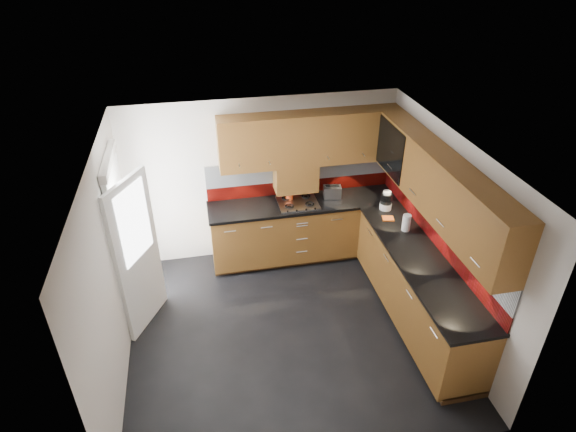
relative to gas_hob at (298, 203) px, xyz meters
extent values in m
cube|color=black|center=(-0.45, -1.47, -0.96)|extent=(4.00, 3.80, 0.02)
cube|color=white|center=(-0.45, -1.47, 1.50)|extent=(4.00, 3.80, 0.10)
cube|color=beige|center=(-0.45, 0.37, 0.25)|extent=(4.00, 0.08, 2.64)
cube|color=beige|center=(-0.45, -3.31, 0.25)|extent=(4.00, 0.08, 2.64)
cube|color=beige|center=(-2.39, -1.47, 0.25)|extent=(0.08, 3.80, 2.64)
cube|color=beige|center=(1.49, -1.47, 0.25)|extent=(0.08, 3.80, 2.64)
cube|color=brown|center=(0.10, 0.03, -0.48)|extent=(2.70, 0.60, 0.95)
cube|color=brown|center=(1.15, -1.57, -0.48)|extent=(0.60, 2.60, 0.95)
cube|color=#432712|center=(0.10, 0.06, -0.90)|extent=(2.70, 0.54, 0.10)
cube|color=#432712|center=(1.18, -1.57, -0.90)|extent=(0.54, 2.60, 0.10)
cube|color=black|center=(0.09, 0.02, -0.03)|extent=(2.72, 0.62, 0.04)
cube|color=black|center=(1.14, -1.59, -0.03)|extent=(0.62, 2.60, 0.04)
cube|color=#650D08|center=(0.10, 0.32, 0.09)|extent=(2.70, 0.02, 0.20)
cube|color=silver|center=(0.10, 0.32, 0.36)|extent=(2.70, 0.02, 0.34)
cube|color=#650D08|center=(1.44, -1.27, 0.09)|extent=(0.02, 3.20, 0.20)
cube|color=silver|center=(1.44, -1.27, 0.36)|extent=(0.02, 3.20, 0.34)
cube|color=brown|center=(0.20, 0.17, 0.89)|extent=(2.50, 0.33, 0.72)
cube|color=brown|center=(1.29, -1.43, 0.89)|extent=(0.33, 2.87, 0.72)
cube|color=silver|center=(0.05, -0.01, 0.68)|extent=(1.80, 0.01, 0.16)
cube|color=silver|center=(1.11, -1.47, 0.68)|extent=(0.01, 2.00, 0.16)
cube|color=brown|center=(0.00, 0.17, 0.33)|extent=(0.60, 0.33, 0.40)
cube|color=black|center=(1.11, -0.40, 0.89)|extent=(0.01, 0.80, 0.66)
cube|color=#FFD18C|center=(1.42, -0.40, 0.89)|extent=(0.01, 0.76, 0.64)
cube|color=black|center=(1.29, -0.40, 0.91)|extent=(0.29, 0.76, 0.01)
cylinder|color=black|center=(1.29, -0.65, 1.01)|extent=(0.07, 0.07, 0.16)
cylinder|color=black|center=(1.29, -0.50, 1.01)|extent=(0.07, 0.07, 0.16)
cylinder|color=white|center=(1.29, -0.35, 1.01)|extent=(0.07, 0.07, 0.16)
cylinder|color=black|center=(1.29, -0.20, 1.01)|extent=(0.07, 0.07, 0.16)
cube|color=white|center=(-2.31, -0.57, 0.07)|extent=(0.06, 0.95, 2.04)
cube|color=white|center=(-2.13, -0.92, 0.05)|extent=(0.42, 0.73, 1.98)
cube|color=white|center=(-2.10, -0.92, 0.50)|extent=(0.28, 0.50, 0.90)
cube|color=silver|center=(0.00, 0.01, 0.00)|extent=(0.56, 0.48, 0.02)
torus|color=black|center=(-0.14, -0.10, 0.02)|extent=(0.13, 0.13, 0.02)
torus|color=black|center=(0.14, -0.10, 0.02)|extent=(0.13, 0.13, 0.02)
torus|color=black|center=(-0.14, 0.13, 0.02)|extent=(0.13, 0.13, 0.02)
torus|color=black|center=(0.14, 0.13, 0.02)|extent=(0.13, 0.13, 0.02)
cube|color=black|center=(0.00, -0.22, 0.01)|extent=(0.42, 0.04, 0.02)
cylinder|color=#E54415|center=(-0.10, 0.13, 0.05)|extent=(0.11, 0.11, 0.14)
cylinder|color=olive|center=(-0.10, 0.15, 0.22)|extent=(0.05, 0.02, 0.27)
cylinder|color=olive|center=(-0.09, 0.15, 0.21)|extent=(0.05, 0.02, 0.26)
cylinder|color=olive|center=(-0.11, 0.15, 0.23)|extent=(0.05, 0.04, 0.29)
cylinder|color=olive|center=(-0.09, 0.15, 0.20)|extent=(0.04, 0.04, 0.24)
cylinder|color=olive|center=(-0.11, 0.14, 0.22)|extent=(0.03, 0.05, 0.26)
cube|color=silver|center=(0.52, 0.08, 0.07)|extent=(0.27, 0.19, 0.17)
cube|color=black|center=(0.52, 0.08, 0.16)|extent=(0.19, 0.05, 0.01)
cube|color=black|center=(0.52, 0.12, 0.16)|extent=(0.19, 0.05, 0.01)
cylinder|color=white|center=(1.15, -0.39, 0.03)|extent=(0.17, 0.17, 0.09)
cylinder|color=black|center=(1.15, -0.39, 0.15)|extent=(0.16, 0.16, 0.15)
cylinder|color=white|center=(1.15, -0.39, 0.24)|extent=(0.11, 0.11, 0.04)
cylinder|color=white|center=(1.21, -0.95, 0.10)|extent=(0.13, 0.13, 0.22)
cube|color=orange|center=(1.09, -0.65, -0.01)|extent=(0.17, 0.16, 0.02)
camera|label=1|loc=(-1.33, -5.74, 3.38)|focal=30.00mm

